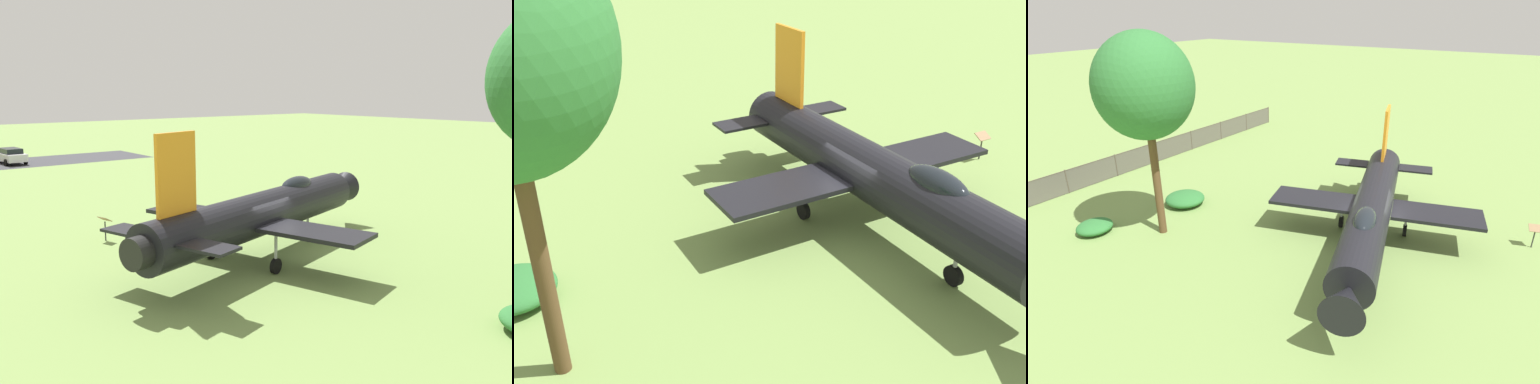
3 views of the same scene
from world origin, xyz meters
The scene contains 4 objects.
ground_plane centered at (0.00, 0.00, 0.00)m, with size 200.00×200.00×0.00m, color #75934C.
display_jet centered at (-0.36, -0.10, 1.93)m, with size 14.72×10.08×5.52m.
shrub_by_tree centered at (-1.56, 10.58, 0.36)m, with size 2.19×2.21×0.71m.
info_plaque centered at (3.85, -6.60, 0.85)m, with size 0.55×0.69×1.14m.
Camera 2 is at (-15.28, 7.03, 9.50)m, focal length 40.57 mm.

